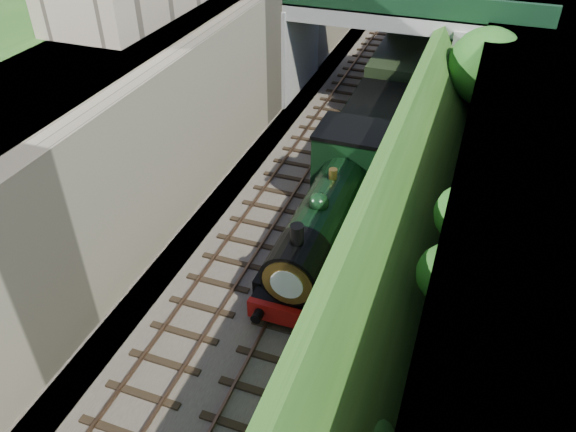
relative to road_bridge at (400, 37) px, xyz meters
The scene contains 12 objects.
trackbed 5.72m from the road_bridge, 103.28° to the right, with size 10.00×90.00×0.20m, color #473F38.
retaining_wall 7.61m from the road_bridge, 148.17° to the right, with size 1.00×90.00×7.00m, color #756B56.
street_plateau_left 10.73m from the road_bridge, 158.09° to the right, with size 6.00×90.00×7.00m, color #262628.
street_plateau_right 9.49m from the road_bridge, 25.06° to the right, with size 8.00×90.00×6.25m, color #262628.
embankment_slope 6.26m from the road_bridge, 48.54° to the right, with size 4.34×90.00×6.36m.
track_left 6.27m from the road_bridge, 126.35° to the right, with size 2.50×90.00×0.20m.
track_right 5.54m from the road_bridge, 86.34° to the right, with size 2.50×90.00×0.20m.
road_bridge is the anchor object (origin of this frame).
tree 6.86m from the road_bridge, 43.40° to the right, with size 3.60×3.80×6.60m.
locomotive 14.67m from the road_bridge, 88.99° to the right, with size 3.10×10.22×3.83m.
tender 7.56m from the road_bridge, 87.95° to the right, with size 2.70×6.00×3.05m.
coach_front 5.83m from the road_bridge, 87.32° to the left, with size 2.90×18.00×3.70m.
Camera 1 is at (5.67, -7.63, 14.55)m, focal length 35.00 mm.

